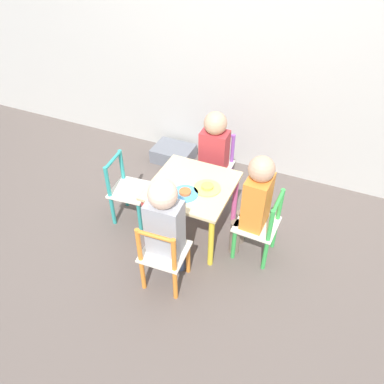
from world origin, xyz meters
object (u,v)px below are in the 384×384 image
(chair_green, at_px, (260,227))
(chair_orange, at_px, (163,256))
(chair_purple, at_px, (215,166))
(child_front, at_px, (166,224))
(child_right, at_px, (255,200))
(chair_teal, at_px, (128,191))
(plate_right, at_px, (207,188))
(storage_bin, at_px, (173,154))
(kids_table, at_px, (192,192))
(plate_front, at_px, (185,193))
(child_back, at_px, (214,149))

(chair_green, xyz_separation_m, chair_orange, (-0.46, -0.47, 0.00))
(chair_purple, relative_size, child_front, 0.66)
(child_right, xyz_separation_m, child_front, (-0.40, -0.41, 0.00))
(chair_purple, relative_size, chair_teal, 1.00)
(chair_green, distance_m, child_front, 0.65)
(chair_orange, height_order, child_front, child_front)
(chair_orange, relative_size, plate_right, 2.91)
(child_right, bearing_deg, storage_bin, -127.23)
(kids_table, distance_m, chair_teal, 0.50)
(plate_front, bearing_deg, chair_green, 10.47)
(chair_orange, relative_size, chair_teal, 1.00)
(kids_table, height_order, child_right, child_right)
(child_front, bearing_deg, child_right, -137.75)
(chair_orange, height_order, plate_front, chair_orange)
(chair_orange, xyz_separation_m, plate_front, (-0.03, 0.38, 0.19))
(child_back, relative_size, plate_front, 4.34)
(child_right, relative_size, child_back, 1.05)
(kids_table, xyz_separation_m, child_right, (0.43, -0.02, 0.10))
(chair_orange, bearing_deg, plate_right, -102.69)
(plate_right, bearing_deg, chair_teal, -175.42)
(chair_green, distance_m, chair_purple, 0.71)
(kids_table, distance_m, storage_bin, 0.96)
(child_front, bearing_deg, kids_table, -90.00)
(chair_purple, bearing_deg, storage_bin, 149.43)
(kids_table, height_order, child_front, child_front)
(child_front, xyz_separation_m, plate_front, (-0.03, 0.32, -0.03))
(chair_teal, bearing_deg, child_right, -93.63)
(chair_teal, bearing_deg, chair_green, -93.89)
(chair_green, xyz_separation_m, storage_bin, (-1.00, 0.78, -0.18))
(chair_orange, bearing_deg, storage_bin, -69.65)
(chair_green, relative_size, child_right, 0.66)
(child_back, xyz_separation_m, storage_bin, (-0.50, 0.33, -0.38))
(chair_purple, bearing_deg, plate_front, -90.35)
(chair_orange, distance_m, child_back, 0.93)
(plate_front, xyz_separation_m, storage_bin, (-0.52, 0.87, -0.37))
(plate_right, bearing_deg, chair_green, -2.79)
(storage_bin, bearing_deg, chair_green, -37.77)
(kids_table, relative_size, chair_green, 1.05)
(chair_purple, xyz_separation_m, child_front, (0.04, -0.91, 0.21))
(chair_orange, height_order, chair_purple, same)
(kids_table, bearing_deg, chair_orange, -86.62)
(kids_table, xyz_separation_m, chair_teal, (-0.48, -0.05, -0.11))
(child_right, distance_m, plate_front, 0.44)
(plate_right, xyz_separation_m, storage_bin, (-0.63, 0.76, -0.37))
(child_front, xyz_separation_m, storage_bin, (-0.54, 1.18, -0.39))
(storage_bin, bearing_deg, chair_teal, -87.53)
(plate_front, bearing_deg, child_front, -85.48)
(kids_table, distance_m, child_back, 0.43)
(kids_table, relative_size, plate_front, 3.16)
(chair_teal, relative_size, child_right, 0.66)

